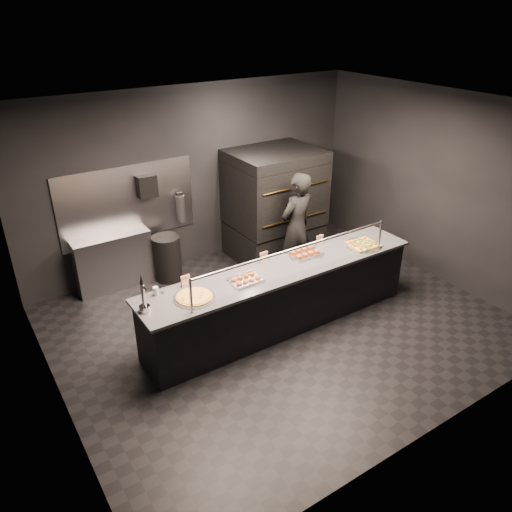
# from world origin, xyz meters

# --- Properties ---
(room) EXTENTS (6.04, 6.00, 3.00)m
(room) POSITION_xyz_m (-0.02, 0.05, 1.50)
(room) COLOR black
(room) RESTS_ON ground
(service_counter) EXTENTS (4.10, 0.78, 1.37)m
(service_counter) POSITION_xyz_m (0.00, -0.00, 0.46)
(service_counter) COLOR black
(service_counter) RESTS_ON ground
(pizza_oven) EXTENTS (1.50, 1.23, 1.91)m
(pizza_oven) POSITION_xyz_m (1.20, 1.90, 0.97)
(pizza_oven) COLOR black
(pizza_oven) RESTS_ON ground
(prep_shelf) EXTENTS (1.20, 0.35, 0.90)m
(prep_shelf) POSITION_xyz_m (-1.60, 2.32, 0.45)
(prep_shelf) COLOR #99999E
(prep_shelf) RESTS_ON ground
(towel_dispenser) EXTENTS (0.30, 0.20, 0.35)m
(towel_dispenser) POSITION_xyz_m (-0.90, 2.39, 1.55)
(towel_dispenser) COLOR black
(towel_dispenser) RESTS_ON room
(fire_extinguisher) EXTENTS (0.14, 0.14, 0.51)m
(fire_extinguisher) POSITION_xyz_m (-0.35, 2.40, 1.06)
(fire_extinguisher) COLOR #B2B2B7
(fire_extinguisher) RESTS_ON room
(beer_tap) EXTENTS (0.13, 0.18, 0.49)m
(beer_tap) POSITION_xyz_m (-1.95, 0.01, 1.06)
(beer_tap) COLOR silver
(beer_tap) RESTS_ON service_counter
(round_pizza) EXTENTS (0.52, 0.52, 0.03)m
(round_pizza) POSITION_xyz_m (-1.34, -0.04, 0.94)
(round_pizza) COLOR silver
(round_pizza) RESTS_ON service_counter
(slider_tray_a) EXTENTS (0.44, 0.34, 0.06)m
(slider_tray_a) POSITION_xyz_m (-0.60, -0.04, 0.94)
(slider_tray_a) COLOR silver
(slider_tray_a) RESTS_ON service_counter
(slider_tray_b) EXTENTS (0.54, 0.48, 0.07)m
(slider_tray_b) POSITION_xyz_m (0.50, 0.15, 0.95)
(slider_tray_b) COLOR silver
(slider_tray_b) RESTS_ON service_counter
(square_pizza) EXTENTS (0.53, 0.53, 0.05)m
(square_pizza) POSITION_xyz_m (1.39, -0.10, 0.94)
(square_pizza) COLOR silver
(square_pizza) RESTS_ON service_counter
(condiment_jar) EXTENTS (0.17, 0.07, 0.11)m
(condiment_jar) POSITION_xyz_m (-1.67, 0.28, 0.97)
(condiment_jar) COLOR silver
(condiment_jar) RESTS_ON service_counter
(tent_cards) EXTENTS (2.30, 0.04, 0.15)m
(tent_cards) POSITION_xyz_m (-0.17, 0.28, 1.00)
(tent_cards) COLOR white
(tent_cards) RESTS_ON service_counter
(trash_bin) EXTENTS (0.45, 0.45, 0.76)m
(trash_bin) POSITION_xyz_m (-0.78, 2.10, 0.38)
(trash_bin) COLOR black
(trash_bin) RESTS_ON ground
(worker) EXTENTS (0.73, 0.56, 1.81)m
(worker) POSITION_xyz_m (0.99, 0.99, 0.90)
(worker) COLOR black
(worker) RESTS_ON ground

